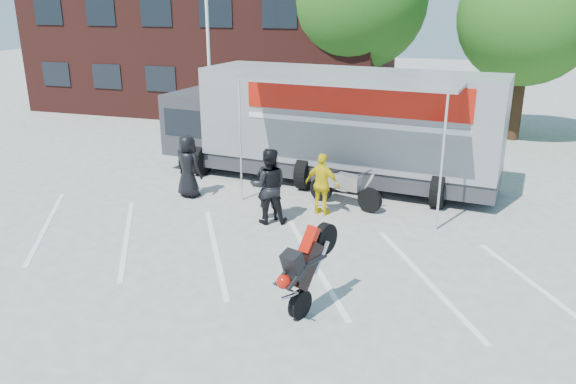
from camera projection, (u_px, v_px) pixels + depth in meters
The scene contains 13 objects.
ground at pixel (292, 282), 11.60m from camera, with size 100.00×100.00×0.00m, color #ADADA8.
parking_bay_lines at pixel (306, 262), 12.50m from camera, with size 18.00×5.00×0.01m, color white.
office_building at pixel (214, 42), 29.60m from camera, with size 18.00×8.00×7.00m, color #431A15.
flagpole at pixel (213, 14), 20.80m from camera, with size 1.61×0.12×8.00m.
tree_left at pixel (358, 0), 24.80m from camera, with size 6.12×6.12×8.64m.
tree_mid at pixel (528, 16), 22.06m from camera, with size 5.44×5.44×7.68m.
transporter_truck at pixel (332, 181), 18.12m from camera, with size 11.13×5.36×3.54m, color gray, non-canonical shape.
parked_motorcycle at pixel (344, 206), 15.91m from camera, with size 0.78×2.34×1.22m, color #AFAFB4, non-canonical shape.
stunt_bike_rider at pixel (319, 305), 10.73m from camera, with size 0.73×1.56×1.83m, color black, non-canonical shape.
spectator_leather_a at pixel (188, 166), 16.42m from camera, with size 0.90×0.59×1.85m, color black.
spectator_leather_b at pixel (269, 186), 14.68m from camera, with size 0.66×0.44×1.82m, color black.
spectator_leather_c at pixel (269, 186), 14.43m from camera, with size 0.97×0.75×1.99m, color black.
spectator_hivis at pixel (322, 184), 15.04m from camera, with size 1.00×0.41×1.70m, color yellow.
Camera 1 is at (3.11, -9.90, 5.50)m, focal length 35.00 mm.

